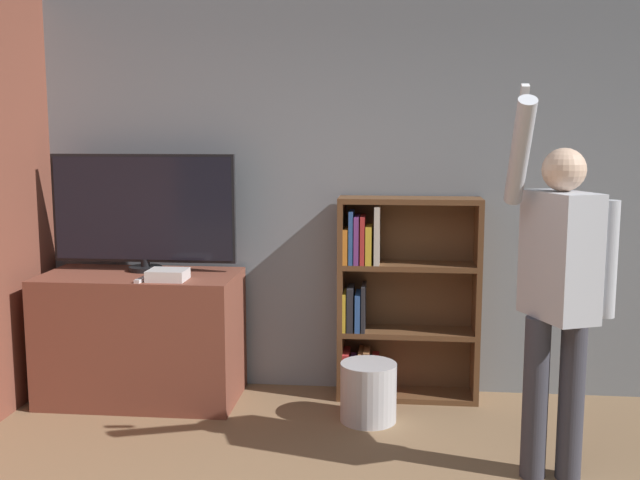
{
  "coord_description": "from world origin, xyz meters",
  "views": [
    {
      "loc": [
        0.24,
        -2.31,
        1.78
      ],
      "look_at": [
        -0.19,
        1.88,
        1.17
      ],
      "focal_mm": 42.0,
      "sensor_mm": 36.0,
      "label": 1
    }
  ],
  "objects": [
    {
      "name": "wall_back",
      "position": [
        0.0,
        2.77,
        1.35
      ],
      "size": [
        6.36,
        0.06,
        2.7
      ],
      "color": "gray",
      "rests_on": "ground_plane"
    },
    {
      "name": "tv_ledge",
      "position": [
        -1.43,
        2.38,
        0.43
      ],
      "size": [
        1.29,
        0.65,
        0.85
      ],
      "color": "brown",
      "rests_on": "ground_plane"
    },
    {
      "name": "television",
      "position": [
        -1.43,
        2.5,
        1.26
      ],
      "size": [
        1.24,
        0.22,
        0.78
      ],
      "color": "black",
      "rests_on": "tv_ledge"
    },
    {
      "name": "game_console",
      "position": [
        -1.19,
        2.2,
        0.89
      ],
      "size": [
        0.24,
        0.2,
        0.07
      ],
      "color": "white",
      "rests_on": "tv_ledge"
    },
    {
      "name": "remote_loose",
      "position": [
        -1.34,
        2.14,
        0.86
      ],
      "size": [
        0.05,
        0.14,
        0.02
      ],
      "color": "white",
      "rests_on": "tv_ledge"
    },
    {
      "name": "bookshelf",
      "position": [
        0.23,
        2.59,
        0.66
      ],
      "size": [
        0.93,
        0.28,
        1.36
      ],
      "color": "brown",
      "rests_on": "ground_plane"
    },
    {
      "name": "person",
      "position": [
        1.06,
        1.46,
        1.03
      ],
      "size": [
        0.56,
        0.56,
        2.0
      ],
      "rotation": [
        0.0,
        0.0,
        -1.18
      ],
      "color": "#383842",
      "rests_on": "ground_plane"
    },
    {
      "name": "waste_bin",
      "position": [
        0.09,
        2.14,
        0.18
      ],
      "size": [
        0.35,
        0.35,
        0.37
      ],
      "color": "#B7B7BC",
      "rests_on": "ground_plane"
    }
  ]
}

